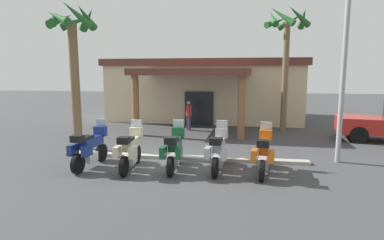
# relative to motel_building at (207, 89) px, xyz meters

# --- Properties ---
(ground_plane) EXTENTS (80.00, 80.00, 0.00)m
(ground_plane) POSITION_rel_motel_building_xyz_m (-0.13, -11.79, -2.12)
(ground_plane) COLOR #424244
(motel_building) EXTENTS (13.41, 11.71, 4.14)m
(motel_building) POSITION_rel_motel_building_xyz_m (0.00, 0.00, 0.00)
(motel_building) COLOR beige
(motel_building) RESTS_ON ground_plane
(motorcycle_blue) EXTENTS (0.73, 2.21, 1.61)m
(motorcycle_blue) POSITION_rel_motel_building_xyz_m (-2.77, -12.78, -1.42)
(motorcycle_blue) COLOR black
(motorcycle_blue) RESTS_ON ground_plane
(motorcycle_cream) EXTENTS (0.72, 2.21, 1.61)m
(motorcycle_cream) POSITION_rel_motel_building_xyz_m (-1.28, -12.80, -1.42)
(motorcycle_cream) COLOR black
(motorcycle_cream) RESTS_ON ground_plane
(motorcycle_green) EXTENTS (0.71, 2.21, 1.61)m
(motorcycle_green) POSITION_rel_motel_building_xyz_m (0.21, -12.60, -1.42)
(motorcycle_green) COLOR black
(motorcycle_green) RESTS_ON ground_plane
(motorcycle_silver) EXTENTS (0.73, 2.21, 1.61)m
(motorcycle_silver) POSITION_rel_motel_building_xyz_m (1.70, -12.50, -1.42)
(motorcycle_silver) COLOR black
(motorcycle_silver) RESTS_ON ground_plane
(motorcycle_orange) EXTENTS (0.79, 2.21, 1.61)m
(motorcycle_orange) POSITION_rel_motel_building_xyz_m (3.20, -12.60, -1.42)
(motorcycle_orange) COLOR black
(motorcycle_orange) RESTS_ON ground_plane
(pedestrian) EXTENTS (0.38, 0.42, 1.69)m
(pedestrian) POSITION_rel_motel_building_xyz_m (-0.49, -5.21, -1.14)
(pedestrian) COLOR #3F334C
(pedestrian) RESTS_ON ground_plane
(palm_tree_roadside) EXTENTS (2.10, 2.11, 6.12)m
(palm_tree_roadside) POSITION_rel_motel_building_xyz_m (-4.54, -10.29, 2.28)
(palm_tree_roadside) COLOR brown
(palm_tree_roadside) RESTS_ON ground_plane
(palm_tree_near_portico) EXTENTS (2.46, 2.52, 6.80)m
(palm_tree_near_portico) POSITION_rel_motel_building_xyz_m (4.80, -4.74, 2.95)
(palm_tree_near_portico) COLOR brown
(palm_tree_near_portico) RESTS_ON ground_plane
(roadside_sign) EXTENTS (1.40, 0.18, 7.73)m
(roadside_sign) POSITION_rel_motel_building_xyz_m (6.01, -10.80, 2.99)
(roadside_sign) COLOR #99999E
(roadside_sign) RESTS_ON ground_plane
(curb_strip) EXTENTS (9.46, 0.36, 0.12)m
(curb_strip) POSITION_rel_motel_building_xyz_m (0.21, -11.25, -2.06)
(curb_strip) COLOR #ADA89E
(curb_strip) RESTS_ON ground_plane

